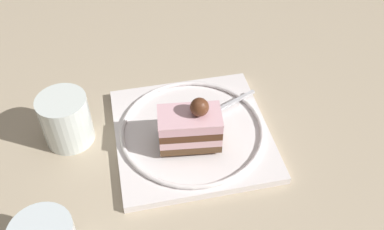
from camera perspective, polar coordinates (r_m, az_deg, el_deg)
name	(u,v)px	position (r m, az deg, el deg)	size (l,w,h in m)	color
ground_plane	(187,143)	(0.71, -0.73, -3.72)	(2.40, 2.40, 0.00)	tan
dessert_plate	(192,132)	(0.72, 0.00, -2.30)	(0.28, 0.28, 0.02)	white
cake_slice	(192,127)	(0.66, -0.02, -1.57)	(0.08, 0.11, 0.09)	brown
fork	(225,106)	(0.74, 4.45, 1.18)	(0.04, 0.12, 0.00)	silver
drink_glass_near	(67,122)	(0.72, -16.30, -0.89)	(0.08, 0.08, 0.09)	white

